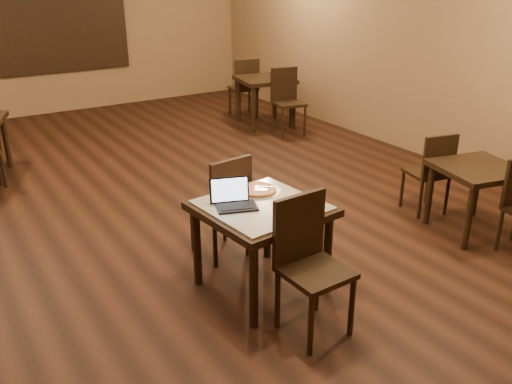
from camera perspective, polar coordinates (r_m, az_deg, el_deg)
ground at (r=6.17m, az=-11.11°, el=-1.65°), size 10.00×10.00×0.00m
wall_back at (r=10.52m, az=-22.57°, el=15.57°), size 8.00×0.02×3.00m
wall_right at (r=8.04m, az=16.25°, el=14.67°), size 0.02×10.00×3.00m
mural at (r=10.59m, az=-19.83°, el=16.25°), size 2.34×0.05×1.64m
tiled_table at (r=4.31m, az=0.59°, el=-2.53°), size 1.01×1.01×0.76m
chair_main_near at (r=3.91m, az=5.49°, el=-6.82°), size 0.46×0.46×1.03m
chair_main_far at (r=4.84m, az=-3.32°, el=-1.04°), size 0.47×0.47×0.98m
laptop at (r=4.23m, az=-2.42°, el=-0.72°), size 0.37×0.34×0.21m
plate at (r=4.25m, az=4.41°, el=-1.36°), size 0.25×0.25×0.01m
pizza_slice at (r=4.24m, az=4.41°, el=-1.17°), size 0.26×0.26×0.02m
pizza_pan at (r=4.51m, az=0.19°, el=0.14°), size 0.38×0.38×0.01m
pizza_whole at (r=4.51m, az=0.19°, el=0.29°), size 0.31×0.31×0.02m
spatula at (r=4.50m, az=0.55°, el=0.38°), size 0.26×0.23×0.01m
napkin_roll at (r=4.37m, az=5.99°, el=-0.51°), size 0.07×0.19×0.04m
other_table_a at (r=9.18m, az=0.93°, el=11.12°), size 0.99×0.99×0.80m
other_table_a_chair_near at (r=8.72m, az=3.24°, el=9.93°), size 0.52×0.52×1.03m
other_table_a_chair_far at (r=9.68m, az=-1.17°, el=11.24°), size 0.52×0.52×1.03m
other_table_c at (r=5.73m, az=22.24°, el=1.41°), size 0.90×0.90×0.70m
other_table_c_chair_far at (r=6.04m, az=18.03°, el=2.32°), size 0.47×0.47×0.91m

